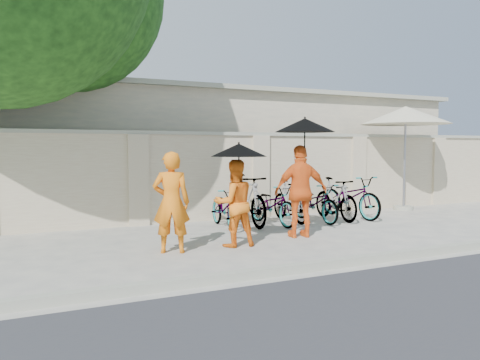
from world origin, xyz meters
name	(u,v)px	position (x,y,z in m)	size (l,w,h in m)	color
ground	(239,249)	(0.00, 0.00, 0.00)	(80.00, 80.00, 0.00)	beige
kerb	(291,269)	(0.00, -1.70, 0.06)	(40.00, 0.16, 0.12)	#9B9C8A
compound_wall	(220,177)	(1.00, 3.20, 1.00)	(20.00, 0.30, 2.00)	beige
building_behind	(203,151)	(2.00, 7.00, 1.60)	(14.00, 6.00, 3.20)	beige
monk_left	(171,202)	(-1.11, 0.21, 0.83)	(0.60, 0.40, 1.65)	orange
monk_center	(234,203)	(0.02, 0.23, 0.75)	(0.73, 0.57, 1.51)	orange
parasol_center	(239,150)	(0.07, 0.15, 1.67)	(0.96, 0.96, 0.93)	black
monk_right	(301,191)	(1.51, 0.44, 0.88)	(1.03, 0.43, 1.76)	orange
parasol_right	(305,125)	(1.53, 0.36, 2.13)	(1.13, 1.13, 1.26)	black
patio_umbrella	(406,116)	(6.20, 2.57, 2.55)	(2.72, 2.72, 2.83)	#9B9C8A
bike_0	(225,208)	(0.61, 2.03, 0.43)	(0.57, 1.63, 0.85)	#9C9CA5
bike_1	(247,200)	(1.17, 2.09, 0.57)	(0.53, 1.89, 1.14)	#9C9CA5
bike_2	(273,205)	(1.72, 1.94, 0.45)	(0.60, 1.71, 0.90)	#9C9CA5
bike_3	(290,201)	(2.28, 2.11, 0.48)	(0.45, 1.61, 0.97)	#9C9CA5
bike_4	(315,202)	(2.84, 1.90, 0.44)	(0.59, 1.69, 0.89)	#9C9CA5
bike_5	(335,199)	(3.39, 1.89, 0.50)	(0.47, 1.67, 1.00)	#9C9CA5
bike_6	(350,197)	(3.95, 2.05, 0.52)	(0.69, 1.97, 1.03)	#9C9CA5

